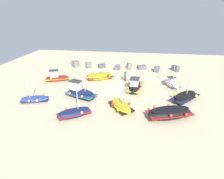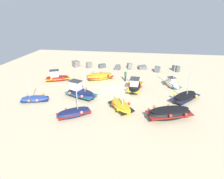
{
  "view_description": "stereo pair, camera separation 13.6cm",
  "coord_description": "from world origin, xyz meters",
  "px_view_note": "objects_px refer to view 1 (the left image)",
  "views": [
    {
      "loc": [
        2.86,
        -23.88,
        10.04
      ],
      "look_at": [
        -0.37,
        -2.41,
        0.9
      ],
      "focal_mm": 30.84,
      "sensor_mm": 36.0,
      "label": 1
    },
    {
      "loc": [
        3.0,
        -23.86,
        10.04
      ],
      "look_at": [
        -0.37,
        -2.41,
        0.9
      ],
      "focal_mm": 30.84,
      "sensor_mm": 36.0,
      "label": 2
    }
  ],
  "objects_px": {
    "fishing_boat_7": "(80,92)",
    "fishing_boat_8": "(185,97)",
    "fishing_boat_0": "(135,86)",
    "fishing_boat_6": "(172,83)",
    "fishing_boat_9": "(34,99)",
    "fishing_boat_4": "(57,77)",
    "person_walking": "(125,75)",
    "fishing_boat_3": "(100,76)",
    "fishing_boat_5": "(74,113)",
    "fishing_boat_2": "(121,106)",
    "fishing_boat_1": "(170,113)"
  },
  "relations": [
    {
      "from": "fishing_boat_0",
      "to": "fishing_boat_2",
      "type": "bearing_deg",
      "value": -6.88
    },
    {
      "from": "fishing_boat_4",
      "to": "fishing_boat_7",
      "type": "height_order",
      "value": "fishing_boat_7"
    },
    {
      "from": "fishing_boat_3",
      "to": "fishing_boat_2",
      "type": "bearing_deg",
      "value": -91.07
    },
    {
      "from": "fishing_boat_4",
      "to": "fishing_boat_7",
      "type": "relative_size",
      "value": 0.87
    },
    {
      "from": "fishing_boat_0",
      "to": "fishing_boat_6",
      "type": "relative_size",
      "value": 1.2
    },
    {
      "from": "person_walking",
      "to": "fishing_boat_3",
      "type": "bearing_deg",
      "value": 39.05
    },
    {
      "from": "fishing_boat_1",
      "to": "fishing_boat_5",
      "type": "bearing_deg",
      "value": 166.85
    },
    {
      "from": "fishing_boat_9",
      "to": "fishing_boat_0",
      "type": "bearing_deg",
      "value": 8.35
    },
    {
      "from": "fishing_boat_0",
      "to": "fishing_boat_1",
      "type": "distance_m",
      "value": 7.75
    },
    {
      "from": "fishing_boat_5",
      "to": "fishing_boat_2",
      "type": "bearing_deg",
      "value": 171.98
    },
    {
      "from": "fishing_boat_0",
      "to": "fishing_boat_4",
      "type": "relative_size",
      "value": 1.2
    },
    {
      "from": "fishing_boat_0",
      "to": "fishing_boat_7",
      "type": "relative_size",
      "value": 1.04
    },
    {
      "from": "fishing_boat_0",
      "to": "person_walking",
      "type": "xyz_separation_m",
      "value": [
        -1.54,
        3.12,
        0.36
      ]
    },
    {
      "from": "fishing_boat_6",
      "to": "fishing_boat_0",
      "type": "bearing_deg",
      "value": 84.82
    },
    {
      "from": "fishing_boat_1",
      "to": "person_walking",
      "type": "distance_m",
      "value": 11.24
    },
    {
      "from": "fishing_boat_6",
      "to": "fishing_boat_9",
      "type": "bearing_deg",
      "value": 87.95
    },
    {
      "from": "fishing_boat_0",
      "to": "fishing_boat_9",
      "type": "xyz_separation_m",
      "value": [
        -11.33,
        -5.43,
        -0.23
      ]
    },
    {
      "from": "fishing_boat_0",
      "to": "person_walking",
      "type": "relative_size",
      "value": 2.72
    },
    {
      "from": "fishing_boat_3",
      "to": "fishing_boat_5",
      "type": "bearing_deg",
      "value": -117.46
    },
    {
      "from": "fishing_boat_8",
      "to": "fishing_boat_6",
      "type": "bearing_deg",
      "value": -126.72
    },
    {
      "from": "fishing_boat_7",
      "to": "fishing_boat_8",
      "type": "bearing_deg",
      "value": -152.43
    },
    {
      "from": "fishing_boat_2",
      "to": "fishing_boat_5",
      "type": "relative_size",
      "value": 1.01
    },
    {
      "from": "fishing_boat_0",
      "to": "fishing_boat_7",
      "type": "height_order",
      "value": "fishing_boat_7"
    },
    {
      "from": "fishing_boat_6",
      "to": "person_walking",
      "type": "bearing_deg",
      "value": 53.63
    },
    {
      "from": "fishing_boat_0",
      "to": "fishing_boat_5",
      "type": "bearing_deg",
      "value": -30.49
    },
    {
      "from": "fishing_boat_2",
      "to": "fishing_boat_5",
      "type": "bearing_deg",
      "value": 79.96
    },
    {
      "from": "fishing_boat_0",
      "to": "fishing_boat_3",
      "type": "xyz_separation_m",
      "value": [
        -5.41,
        3.2,
        -0.05
      ]
    },
    {
      "from": "fishing_boat_3",
      "to": "fishing_boat_9",
      "type": "distance_m",
      "value": 10.47
    },
    {
      "from": "fishing_boat_7",
      "to": "fishing_boat_8",
      "type": "height_order",
      "value": "fishing_boat_7"
    },
    {
      "from": "fishing_boat_0",
      "to": "fishing_boat_6",
      "type": "distance_m",
      "value": 5.41
    },
    {
      "from": "fishing_boat_6",
      "to": "fishing_boat_9",
      "type": "xyz_separation_m",
      "value": [
        -16.38,
        -7.38,
        -0.09
      ]
    },
    {
      "from": "fishing_boat_4",
      "to": "fishing_boat_8",
      "type": "bearing_deg",
      "value": 144.96
    },
    {
      "from": "fishing_boat_3",
      "to": "fishing_boat_9",
      "type": "relative_size",
      "value": 1.27
    },
    {
      "from": "fishing_boat_5",
      "to": "fishing_boat_9",
      "type": "relative_size",
      "value": 1.06
    },
    {
      "from": "fishing_boat_6",
      "to": "fishing_boat_8",
      "type": "xyz_separation_m",
      "value": [
        0.99,
        -4.26,
        -0.04
      ]
    },
    {
      "from": "fishing_boat_7",
      "to": "fishing_boat_9",
      "type": "xyz_separation_m",
      "value": [
        -4.89,
        -1.98,
        -0.3
      ]
    },
    {
      "from": "fishing_boat_3",
      "to": "person_walking",
      "type": "distance_m",
      "value": 3.89
    },
    {
      "from": "fishing_boat_5",
      "to": "fishing_boat_7",
      "type": "distance_m",
      "value": 4.6
    },
    {
      "from": "fishing_boat_9",
      "to": "fishing_boat_4",
      "type": "bearing_deg",
      "value": 75.61
    },
    {
      "from": "fishing_boat_4",
      "to": "fishing_boat_9",
      "type": "xyz_separation_m",
      "value": [
        0.36,
        -7.09,
        -0.2
      ]
    },
    {
      "from": "fishing_boat_0",
      "to": "fishing_boat_9",
      "type": "height_order",
      "value": "fishing_boat_9"
    },
    {
      "from": "fishing_boat_3",
      "to": "fishing_boat_7",
      "type": "xyz_separation_m",
      "value": [
        -1.04,
        -6.65,
        0.12
      ]
    },
    {
      "from": "fishing_boat_1",
      "to": "fishing_boat_8",
      "type": "height_order",
      "value": "fishing_boat_8"
    },
    {
      "from": "fishing_boat_1",
      "to": "fishing_boat_2",
      "type": "height_order",
      "value": "fishing_boat_2"
    },
    {
      "from": "fishing_boat_1",
      "to": "fishing_boat_3",
      "type": "xyz_separation_m",
      "value": [
        -9.1,
        10.02,
        -0.05
      ]
    },
    {
      "from": "fishing_boat_8",
      "to": "fishing_boat_0",
      "type": "bearing_deg",
      "value": -70.71
    },
    {
      "from": "fishing_boat_4",
      "to": "person_walking",
      "type": "xyz_separation_m",
      "value": [
        10.14,
        1.47,
        0.38
      ]
    },
    {
      "from": "fishing_boat_9",
      "to": "person_walking",
      "type": "bearing_deg",
      "value": 23.88
    },
    {
      "from": "fishing_boat_2",
      "to": "person_walking",
      "type": "xyz_separation_m",
      "value": [
        -0.34,
        8.9,
        0.52
      ]
    },
    {
      "from": "fishing_boat_8",
      "to": "person_walking",
      "type": "xyz_separation_m",
      "value": [
        -7.57,
        5.43,
        0.54
      ]
    }
  ]
}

